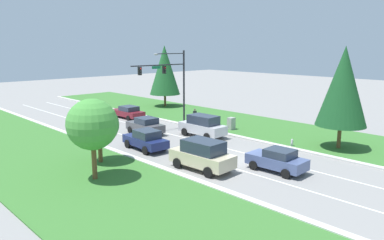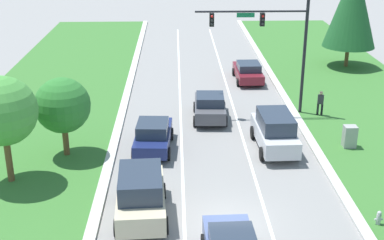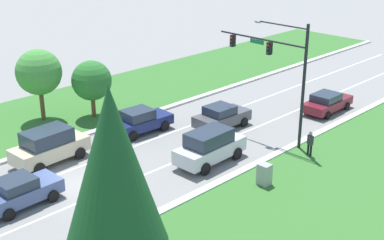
# 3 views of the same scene
# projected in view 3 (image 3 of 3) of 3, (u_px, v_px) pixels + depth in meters

# --- Properties ---
(ground_plane) EXTENTS (160.00, 160.00, 0.00)m
(ground_plane) POSITION_uv_depth(u_px,v_px,m) (73.00, 186.00, 30.10)
(ground_plane) COLOR gray
(curb_strip_right) EXTENTS (0.50, 90.00, 0.15)m
(curb_strip_right) POSITION_uv_depth(u_px,v_px,m) (137.00, 223.00, 26.35)
(curb_strip_right) COLOR beige
(curb_strip_right) RESTS_ON ground_plane
(curb_strip_left) EXTENTS (0.50, 90.00, 0.15)m
(curb_strip_left) POSITION_uv_depth(u_px,v_px,m) (23.00, 155.00, 33.79)
(curb_strip_left) COLOR beige
(curb_strip_left) RESTS_ON ground_plane
(lane_stripe_inner_left) EXTENTS (0.14, 81.00, 0.01)m
(lane_stripe_inner_left) POSITION_uv_depth(u_px,v_px,m) (56.00, 176.00, 31.29)
(lane_stripe_inner_left) COLOR white
(lane_stripe_inner_left) RESTS_ON ground_plane
(lane_stripe_inner_right) EXTENTS (0.14, 81.00, 0.01)m
(lane_stripe_inner_right) POSITION_uv_depth(u_px,v_px,m) (92.00, 197.00, 28.91)
(lane_stripe_inner_right) COLOR white
(lane_stripe_inner_right) RESTS_ON ground_plane
(traffic_signal_mast) EXTENTS (7.04, 0.41, 8.17)m
(traffic_signal_mast) POSITION_uv_depth(u_px,v_px,m) (279.00, 63.00, 34.19)
(traffic_signal_mast) COLOR black
(traffic_signal_mast) RESTS_ON ground_plane
(champagne_suv) EXTENTS (2.40, 4.81, 2.15)m
(champagne_suv) POSITION_uv_depth(u_px,v_px,m) (49.00, 146.00, 32.62)
(champagne_suv) COLOR beige
(champagne_suv) RESTS_ON ground_plane
(silver_suv) EXTENTS (2.19, 4.86, 2.12)m
(silver_suv) POSITION_uv_depth(u_px,v_px,m) (210.00, 146.00, 32.57)
(silver_suv) COLOR silver
(silver_suv) RESTS_ON ground_plane
(graphite_sedan) EXTENTS (2.23, 4.30, 1.69)m
(graphite_sedan) POSITION_uv_depth(u_px,v_px,m) (222.00, 117.00, 37.95)
(graphite_sedan) COLOR #4C4C51
(graphite_sedan) RESTS_ON ground_plane
(navy_sedan) EXTENTS (2.23, 4.56, 1.72)m
(navy_sedan) POSITION_uv_depth(u_px,v_px,m) (140.00, 121.00, 37.15)
(navy_sedan) COLOR navy
(navy_sedan) RESTS_ON ground_plane
(burgundy_sedan) EXTENTS (2.13, 4.64, 1.50)m
(burgundy_sedan) POSITION_uv_depth(u_px,v_px,m) (327.00, 102.00, 41.09)
(burgundy_sedan) COLOR maroon
(burgundy_sedan) RESTS_ON ground_plane
(slate_blue_sedan) EXTENTS (2.13, 4.20, 1.62)m
(slate_blue_sedan) POSITION_uv_depth(u_px,v_px,m) (20.00, 191.00, 27.85)
(slate_blue_sedan) COLOR #475684
(slate_blue_sedan) RESTS_ON ground_plane
(utility_cabinet) EXTENTS (0.70, 0.60, 1.32)m
(utility_cabinet) POSITION_uv_depth(u_px,v_px,m) (264.00, 175.00, 29.93)
(utility_cabinet) COLOR #9E9E99
(utility_cabinet) RESTS_ON ground_plane
(pedestrian) EXTENTS (0.43, 0.33, 1.69)m
(pedestrian) POSITION_uv_depth(u_px,v_px,m) (310.00, 143.00, 33.41)
(pedestrian) COLOR black
(pedestrian) RESTS_ON ground_plane
(fire_hydrant) EXTENTS (0.34, 0.20, 0.70)m
(fire_hydrant) POSITION_uv_depth(u_px,v_px,m) (142.00, 227.00, 25.59)
(fire_hydrant) COLOR #B7B7BC
(fire_hydrant) RESTS_ON ground_plane
(oak_near_left_tree) EXTENTS (3.31, 3.31, 5.37)m
(oak_near_left_tree) POSITION_uv_depth(u_px,v_px,m) (39.00, 72.00, 38.24)
(oak_near_left_tree) COLOR brown
(oak_near_left_tree) RESTS_ON ground_plane
(conifer_far_right_tree) EXTENTS (4.15, 4.15, 8.67)m
(conifer_far_right_tree) POSITION_uv_depth(u_px,v_px,m) (113.00, 168.00, 20.23)
(conifer_far_right_tree) COLOR brown
(conifer_far_right_tree) RESTS_ON ground_plane
(oak_far_left_tree) EXTENTS (2.95, 2.95, 4.38)m
(oak_far_left_tree) POSITION_uv_depth(u_px,v_px,m) (92.00, 81.00, 39.08)
(oak_far_left_tree) COLOR brown
(oak_far_left_tree) RESTS_ON ground_plane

